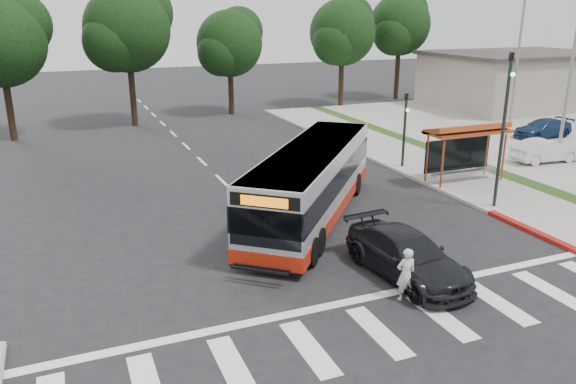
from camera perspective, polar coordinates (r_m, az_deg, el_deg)
ground at (r=19.28m, az=1.44°, el=-6.71°), size 140.00×140.00×0.00m
sidewalk_east at (r=31.12m, az=14.17°, el=2.52°), size 4.00×40.00×0.12m
curb_east at (r=30.00m, az=11.08°, el=2.19°), size 0.30×40.00×0.15m
curb_east_red at (r=22.79m, az=24.89°, el=-4.27°), size 0.32×6.00×0.15m
parking_lot at (r=40.59m, az=26.34°, el=4.71°), size 18.00×36.00×0.10m
commercial_building at (r=53.45m, az=22.19°, el=10.36°), size 14.00×10.00×4.40m
building_roof_cap at (r=53.24m, az=22.49°, el=12.85°), size 14.60×10.60×0.30m
crosswalk_ladder at (r=15.38m, az=9.18°, el=-13.81°), size 18.00×2.60×0.01m
bus_shelter at (r=28.27m, az=17.64°, el=5.48°), size 4.20×1.60×2.86m
traffic_signal_ne_tall at (r=24.56m, az=21.13°, el=6.98°), size 0.18×0.37×6.50m
traffic_signal_ne_short at (r=30.18m, az=11.80°, el=6.93°), size 0.18×0.37×4.00m
lot_light_front at (r=33.47m, az=27.01°, el=12.39°), size 1.90×0.35×9.01m
lot_light_mid at (r=44.70m, az=22.48°, el=13.89°), size 1.90×0.35×9.01m
tree_ne_a at (r=49.84m, az=5.60°, el=15.95°), size 6.16×5.74×9.30m
tree_ne_b at (r=55.10m, az=11.33°, el=16.43°), size 6.16×5.74×10.02m
tree_north_a at (r=42.43m, az=-15.93°, el=15.76°), size 6.60×6.15×10.17m
tree_north_b at (r=46.07m, az=-5.90°, el=14.87°), size 5.72×5.33×8.43m
tree_north_c at (r=40.22m, az=-27.16°, el=13.54°), size 6.16×5.74×9.30m
transit_bus at (r=22.40m, az=2.45°, el=0.84°), size 9.08×10.28×2.92m
pedestrian at (r=16.67m, az=11.89°, el=-8.19°), size 0.63×0.46×1.61m
dark_sedan at (r=18.13m, az=12.00°, el=-6.32°), size 2.39×5.07×1.43m
parked_car_1 at (r=33.97m, az=24.72°, el=3.85°), size 3.93×1.63×1.26m
parked_car_3 at (r=40.68m, az=24.47°, el=5.92°), size 4.13×1.76×1.19m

